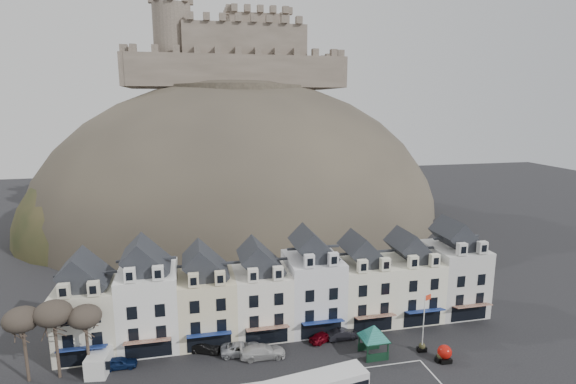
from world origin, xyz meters
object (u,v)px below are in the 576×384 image
(bus_shelter, at_px, (374,332))
(white_van, at_px, (101,359))
(car_white, at_px, (263,351))
(flagpole, at_px, (424,319))
(car_black, at_px, (204,348))
(red_buoy, at_px, (445,353))
(car_silver, at_px, (242,349))
(car_navy, at_px, (120,363))
(car_charcoal, at_px, (343,334))
(car_maroon, at_px, (323,337))

(bus_shelter, relative_size, white_van, 1.16)
(bus_shelter, relative_size, car_white, 1.15)
(flagpole, xyz_separation_m, car_white, (-18.40, 2.99, -3.41))
(white_van, height_order, car_black, white_van)
(car_black, distance_m, car_white, 6.95)
(red_buoy, bearing_deg, car_silver, 163.75)
(red_buoy, xyz_separation_m, car_silver, (-22.05, 6.43, -0.31))
(car_navy, distance_m, car_charcoal, 26.00)
(red_buoy, bearing_deg, flagpole, 122.79)
(bus_shelter, xyz_separation_m, white_van, (-30.09, 4.14, -1.83))
(flagpole, xyz_separation_m, car_silver, (-20.60, 4.17, -3.48))
(car_black, xyz_separation_m, car_charcoal, (16.80, -0.67, 0.05))
(white_van, xyz_separation_m, car_maroon, (25.36, 0.13, -0.51))
(bus_shelter, distance_m, flagpole, 6.06)
(flagpole, relative_size, car_navy, 1.98)
(red_buoy, bearing_deg, car_charcoal, 143.40)
(red_buoy, height_order, car_charcoal, red_buoy)
(car_black, relative_size, car_silver, 0.75)
(car_navy, relative_size, car_charcoal, 0.93)
(red_buoy, bearing_deg, car_white, 165.19)
(white_van, xyz_separation_m, car_white, (17.60, -1.74, -0.37))
(red_buoy, distance_m, flagpole, 4.15)
(car_silver, relative_size, car_maroon, 1.35)
(car_charcoal, bearing_deg, flagpole, -122.31)
(car_navy, height_order, car_silver, car_silver)
(white_van, distance_m, car_maroon, 25.37)
(car_maroon, bearing_deg, flagpole, -138.18)
(car_navy, xyz_separation_m, car_maroon, (23.44, 0.52, -0.01))
(bus_shelter, height_order, car_charcoal, bus_shelter)
(white_van, distance_m, car_navy, 2.02)
(red_buoy, distance_m, car_black, 27.45)
(red_buoy, bearing_deg, car_black, 163.61)
(red_buoy, distance_m, car_charcoal, 11.88)
(car_navy, xyz_separation_m, car_black, (9.20, 1.14, -0.02))
(red_buoy, relative_size, car_charcoal, 0.49)
(bus_shelter, bearing_deg, car_charcoal, 116.30)
(bus_shelter, xyz_separation_m, car_silver, (-14.69, 3.58, -2.27))
(car_silver, relative_size, car_white, 0.94)
(red_buoy, xyz_separation_m, car_charcoal, (-9.53, 7.08, -0.34))
(car_black, relative_size, car_white, 0.71)
(car_navy, relative_size, car_white, 0.71)
(car_charcoal, bearing_deg, red_buoy, -128.07)
(car_white, distance_m, car_charcoal, 10.48)
(car_silver, relative_size, car_charcoal, 1.23)
(car_black, xyz_separation_m, car_white, (6.48, -2.50, 0.15))
(car_silver, bearing_deg, flagpole, -96.17)
(red_buoy, height_order, white_van, white_van)
(car_maroon, bearing_deg, red_buoy, -144.10)
(car_white, relative_size, car_charcoal, 1.31)
(flagpole, height_order, car_black, flagpole)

